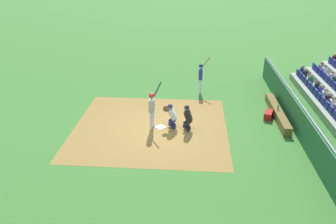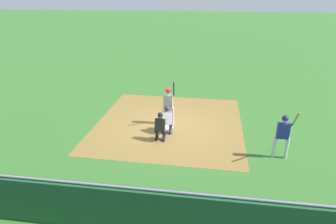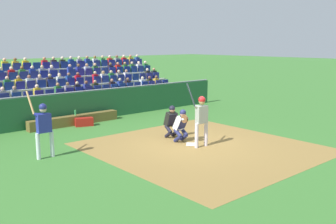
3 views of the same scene
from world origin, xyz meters
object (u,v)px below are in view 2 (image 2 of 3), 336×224
(home_plate_marker, at_px, (168,127))
(on_deck_batter, at_px, (283,132))
(water_bottle_on_bench, at_px, (191,206))
(equipment_duffel_bag, at_px, (187,204))
(catcher_crouching, at_px, (167,118))
(home_plate_umpire, at_px, (160,125))
(batter_at_plate, at_px, (169,102))
(dugout_bench, at_px, (192,216))

(home_plate_marker, height_order, on_deck_batter, on_deck_batter)
(water_bottle_on_bench, distance_m, equipment_duffel_bag, 0.63)
(catcher_crouching, bearing_deg, home_plate_umpire, -103.92)
(catcher_crouching, xyz_separation_m, water_bottle_on_bench, (1.49, -5.42, -0.15))
(on_deck_batter, bearing_deg, catcher_crouching, 162.16)
(home_plate_umpire, bearing_deg, water_bottle_on_bench, -70.16)
(home_plate_marker, bearing_deg, catcher_crouching, -84.20)
(water_bottle_on_bench, xyz_separation_m, on_deck_batter, (3.18, 3.92, 0.55))
(on_deck_batter, bearing_deg, batter_at_plate, 152.81)
(home_plate_marker, relative_size, home_plate_umpire, 0.34)
(catcher_crouching, bearing_deg, home_plate_marker, 95.80)
(catcher_crouching, xyz_separation_m, dugout_bench, (1.52, -5.43, -0.49))
(home_plate_marker, xyz_separation_m, on_deck_batter, (4.72, -2.03, 1.10))
(catcher_crouching, relative_size, on_deck_batter, 0.59)
(dugout_bench, height_order, water_bottle_on_bench, water_bottle_on_bench)
(home_plate_umpire, xyz_separation_m, equipment_duffel_bag, (1.51, -4.17, -0.52))
(water_bottle_on_bench, bearing_deg, home_plate_marker, 104.52)
(home_plate_marker, bearing_deg, water_bottle_on_bench, -75.48)
(home_plate_marker, distance_m, dugout_bench, 6.17)
(home_plate_umpire, relative_size, dugout_bench, 0.30)
(catcher_crouching, relative_size, home_plate_umpire, 0.98)
(batter_at_plate, distance_m, catcher_crouching, 1.04)
(catcher_crouching, relative_size, equipment_duffel_bag, 1.62)
(home_plate_marker, distance_m, equipment_duffel_bag, 5.64)
(batter_at_plate, height_order, water_bottle_on_bench, batter_at_plate)
(home_plate_marker, relative_size, on_deck_batter, 0.20)
(water_bottle_on_bench, bearing_deg, dugout_bench, -21.92)
(water_bottle_on_bench, bearing_deg, batter_at_plate, 103.83)
(catcher_crouching, bearing_deg, batter_at_plate, 94.76)
(batter_at_plate, height_order, catcher_crouching, batter_at_plate)
(batter_at_plate, xyz_separation_m, dugout_bench, (1.60, -6.37, -0.93))
(home_plate_marker, height_order, home_plate_umpire, home_plate_umpire)
(on_deck_batter, bearing_deg, home_plate_marker, 156.71)
(home_plate_marker, relative_size, dugout_bench, 0.10)
(catcher_crouching, bearing_deg, on_deck_batter, -17.84)
(home_plate_marker, bearing_deg, home_plate_umpire, -96.02)
(water_bottle_on_bench, bearing_deg, catcher_crouching, 105.34)
(batter_at_plate, height_order, on_deck_batter, batter_at_plate)
(catcher_crouching, distance_m, dugout_bench, 5.66)
(batter_at_plate, distance_m, on_deck_batter, 5.33)
(on_deck_batter, bearing_deg, dugout_bench, -128.66)
(batter_at_plate, bearing_deg, home_plate_umpire, -93.79)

